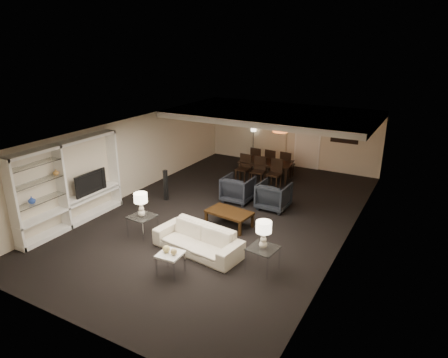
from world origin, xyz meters
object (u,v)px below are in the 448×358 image
object	(u,v)px
table_lamp_right	(264,235)
dining_table	(265,170)
floor_speaker	(166,185)
floor_lamp	(253,144)
chair_nl	(243,169)
chair_nr	(274,174)
coffee_table	(229,219)
vase_blue	(32,200)
television	(88,182)
chair_fm	(272,162)
pendant_light	(280,129)
table_lamp_left	(141,205)
chair_nm	(258,171)
chair_fr	(287,164)
side_table_left	(143,226)
armchair_left	(238,189)
sofa	(198,240)
chair_fl	(258,159)
armchair_right	(274,196)
marble_table	(171,264)
vase_amber	(56,172)
side_table_right	(263,259)

from	to	relation	value
table_lamp_right	dining_table	world-z (taller)	table_lamp_right
floor_speaker	floor_lamp	distance (m)	5.17
chair_nl	chair_nr	world-z (taller)	same
coffee_table	vase_blue	distance (m)	5.03
vase_blue	television	bearing A→B (deg)	89.03
table_lamp_right	chair_nl	distance (m)	5.84
coffee_table	vase_blue	bearing A→B (deg)	-140.39
television	chair_fm	world-z (taller)	television
pendant_light	table_lamp_left	bearing A→B (deg)	-104.71
pendant_light	chair_nm	size ratio (longest dim) A/B	0.53
chair_fr	floor_lamp	distance (m)	2.24
side_table_left	chair_nm	bearing A→B (deg)	78.48
table_lamp_left	floor_speaker	size ratio (longest dim) A/B	0.63
armchair_left	floor_lamp	world-z (taller)	floor_lamp
armchair_left	television	size ratio (longest dim) A/B	0.84
sofa	table_lamp_right	world-z (taller)	table_lamp_right
side_table_left	table_lamp_right	distance (m)	3.45
table_lamp_left	table_lamp_right	xyz separation A→B (m)	(3.40, 0.00, 0.00)
television	chair_fl	bearing A→B (deg)	-22.32
armchair_left	chair_nl	distance (m)	1.83
dining_table	chair_fm	size ratio (longest dim) A/B	1.92
armchair_right	chair_fm	bearing A→B (deg)	-65.19
coffee_table	armchair_left	xyz separation A→B (m)	(-0.60, 1.70, 0.19)
marble_table	floor_lamp	size ratio (longest dim) A/B	0.34
coffee_table	chair_nr	world-z (taller)	chair_nr
television	chair_fr	distance (m)	7.15
armchair_left	television	distance (m)	4.48
sofa	vase_blue	xyz separation A→B (m)	(-3.81, -1.55, 0.83)
television	chair_fr	bearing A→B (deg)	-31.29
television	chair_nm	distance (m)	5.73
table_lamp_left	television	distance (m)	2.10
table_lamp_left	vase_blue	distance (m)	2.64
side_table_left	coffee_table	bearing A→B (deg)	43.26
armchair_right	armchair_left	bearing A→B (deg)	1.70
armchair_right	chair_nm	bearing A→B (deg)	-51.32
chair_fr	vase_blue	bearing A→B (deg)	69.21
pendant_light	chair_nm	bearing A→B (deg)	-124.12
table_lamp_left	vase_amber	world-z (taller)	vase_amber
armchair_left	chair_nl	size ratio (longest dim) A/B	0.92
pendant_light	table_lamp_right	distance (m)	6.11
vase_amber	table_lamp_right	bearing A→B (deg)	7.84
table_lamp_left	chair_fm	size ratio (longest dim) A/B	0.64
chair_nl	chair_nm	size ratio (longest dim) A/B	1.00
chair_nl	chair_fl	size ratio (longest dim) A/B	1.00
side_table_left	television	size ratio (longest dim) A/B	0.56
vase_amber	chair_fm	distance (m)	7.81
table_lamp_right	chair_fm	bearing A→B (deg)	110.70
armchair_left	side_table_left	xyz separation A→B (m)	(-1.10, -3.30, -0.13)
table_lamp_right	floor_lamp	xyz separation A→B (m)	(-3.71, 7.41, -0.14)
side_table_right	chair_nl	world-z (taller)	chair_nl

